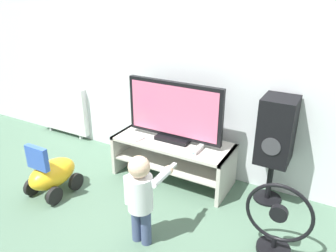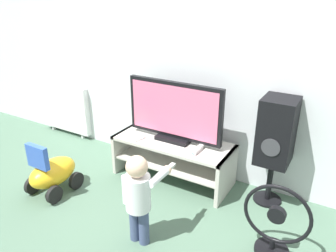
{
  "view_description": "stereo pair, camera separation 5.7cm",
  "coord_description": "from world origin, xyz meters",
  "views": [
    {
      "loc": [
        1.42,
        -2.37,
        1.88
      ],
      "look_at": [
        0.0,
        0.15,
        0.64
      ],
      "focal_mm": 35.0,
      "sensor_mm": 36.0,
      "label": 1
    },
    {
      "loc": [
        1.47,
        -2.34,
        1.88
      ],
      "look_at": [
        0.0,
        0.15,
        0.64
      ],
      "focal_mm": 35.0,
      "sensor_mm": 36.0,
      "label": 2
    }
  ],
  "objects": [
    {
      "name": "tv_stand",
      "position": [
        0.0,
        0.25,
        0.29
      ],
      "size": [
        1.22,
        0.49,
        0.44
      ],
      "color": "beige",
      "rests_on": "ground_plane"
    },
    {
      "name": "remote_primary",
      "position": [
        -0.3,
        0.09,
        0.45
      ],
      "size": [
        0.06,
        0.13,
        0.03
      ],
      "color": "white",
      "rests_on": "tv_stand"
    },
    {
      "name": "game_console",
      "position": [
        0.32,
        0.16,
        0.46
      ],
      "size": [
        0.04,
        0.19,
        0.04
      ],
      "color": "white",
      "rests_on": "tv_stand"
    },
    {
      "name": "radiator",
      "position": [
        -1.81,
        0.5,
        0.37
      ],
      "size": [
        0.8,
        0.08,
        0.69
      ],
      "color": "white",
      "rests_on": "ground_plane"
    },
    {
      "name": "child",
      "position": [
        0.24,
        -0.68,
        0.45
      ],
      "size": [
        0.29,
        0.44,
        0.76
      ],
      "color": "#3F4C72",
      "rests_on": "ground_plane"
    },
    {
      "name": "wall_back",
      "position": [
        0.0,
        0.57,
        1.3
      ],
      "size": [
        10.0,
        0.06,
        2.6
      ],
      "color": "silver",
      "rests_on": "ground_plane"
    },
    {
      "name": "speaker_tower",
      "position": [
        0.97,
        0.36,
        0.69
      ],
      "size": [
        0.29,
        0.32,
        1.02
      ],
      "color": "black",
      "rests_on": "ground_plane"
    },
    {
      "name": "ground_plane",
      "position": [
        0.0,
        0.0,
        0.0
      ],
      "size": [
        16.0,
        16.0,
        0.0
      ],
      "primitive_type": "plane",
      "color": "#4C6B56"
    },
    {
      "name": "television",
      "position": [
        0.0,
        0.27,
        0.74
      ],
      "size": [
        1.01,
        0.2,
        0.61
      ],
      "color": "black",
      "rests_on": "tv_stand"
    },
    {
      "name": "floor_fan",
      "position": [
        1.17,
        -0.28,
        0.27
      ],
      "size": [
        0.49,
        0.26,
        0.6
      ],
      "color": "black",
      "rests_on": "ground_plane"
    },
    {
      "name": "ride_on_toy",
      "position": [
        -0.89,
        -0.55,
        0.21
      ],
      "size": [
        0.34,
        0.51,
        0.56
      ],
      "color": "gold",
      "rests_on": "ground_plane"
    }
  ]
}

